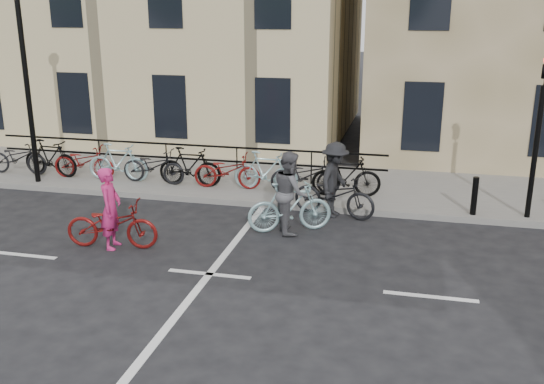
% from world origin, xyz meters
% --- Properties ---
extents(ground, '(120.00, 120.00, 0.00)m').
position_xyz_m(ground, '(0.00, 0.00, 0.00)').
color(ground, black).
rests_on(ground, ground).
extents(sidewalk, '(46.00, 4.00, 0.15)m').
position_xyz_m(sidewalk, '(-4.00, 6.00, 0.07)').
color(sidewalk, slate).
rests_on(sidewalk, ground).
extents(traffic_light, '(0.18, 0.30, 3.90)m').
position_xyz_m(traffic_light, '(6.20, 4.34, 2.45)').
color(traffic_light, black).
rests_on(traffic_light, sidewalk).
extents(lamp_post, '(0.36, 0.36, 5.28)m').
position_xyz_m(lamp_post, '(-6.50, 4.40, 3.49)').
color(lamp_post, black).
rests_on(lamp_post, sidewalk).
extents(bollard_east, '(0.14, 0.14, 0.90)m').
position_xyz_m(bollard_east, '(5.00, 4.25, 0.60)').
color(bollard_east, black).
rests_on(bollard_east, sidewalk).
extents(parked_bikes, '(11.45, 1.23, 1.05)m').
position_xyz_m(parked_bikes, '(-2.82, 5.04, 0.65)').
color(parked_bikes, black).
rests_on(parked_bikes, sidewalk).
extents(cyclist_pink, '(1.98, 0.91, 1.70)m').
position_xyz_m(cyclist_pink, '(-2.37, 0.81, 0.59)').
color(cyclist_pink, maroon).
rests_on(cyclist_pink, ground).
extents(cyclist_grey, '(1.93, 1.23, 1.82)m').
position_xyz_m(cyclist_grey, '(0.99, 2.57, 0.73)').
color(cyclist_grey, '#92BBBF').
rests_on(cyclist_grey, ground).
extents(cyclist_dark, '(2.12, 1.28, 1.79)m').
position_xyz_m(cyclist_dark, '(1.81, 3.82, 0.71)').
color(cyclist_dark, black).
rests_on(cyclist_dark, ground).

